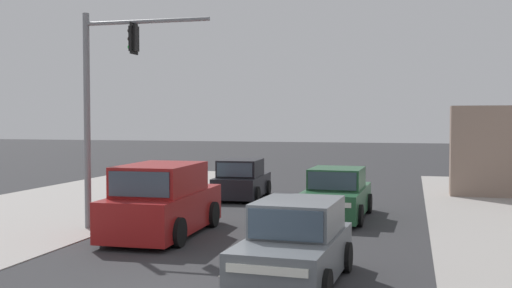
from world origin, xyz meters
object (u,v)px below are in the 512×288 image
Objects in this scene: traffic_signal_mast at (104,92)px; suv_crossing_left at (163,202)px; hatchback_oncoming_near at (295,245)px; hatchback_receding_far at (242,180)px; sedan_kerbside_parked at (337,196)px.

suv_crossing_left is at bearing -10.74° from traffic_signal_mast.
hatchback_oncoming_near is at bearing -32.78° from traffic_signal_mast.
traffic_signal_mast is 7.94m from hatchback_oncoming_near.
hatchback_receding_far is at bearing 110.91° from hatchback_oncoming_near.
traffic_signal_mast is at bearing 169.26° from suv_crossing_left.
traffic_signal_mast is 1.62× the size of hatchback_oncoming_near.
sedan_kerbside_parked reaches higher than hatchback_oncoming_near.
hatchback_receding_far is 0.81× the size of suv_crossing_left.
traffic_signal_mast is 7.62m from sedan_kerbside_parked.
sedan_kerbside_parked is at bearing 91.13° from hatchback_oncoming_near.
sedan_kerbside_parked is at bearing 43.45° from suv_crossing_left.
traffic_signal_mast is 1.31× the size of suv_crossing_left.
traffic_signal_mast reaches higher than hatchback_receding_far.
sedan_kerbside_parked is 5.54m from hatchback_receding_far.
suv_crossing_left is (-4.26, 3.59, 0.18)m from hatchback_oncoming_near.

